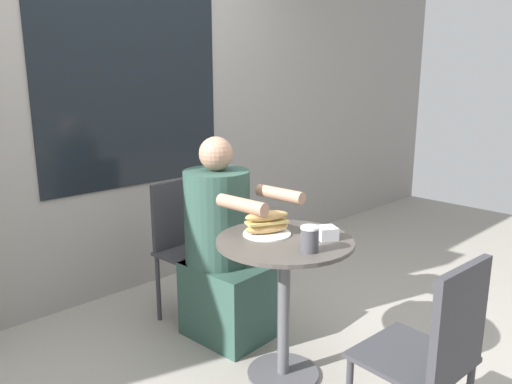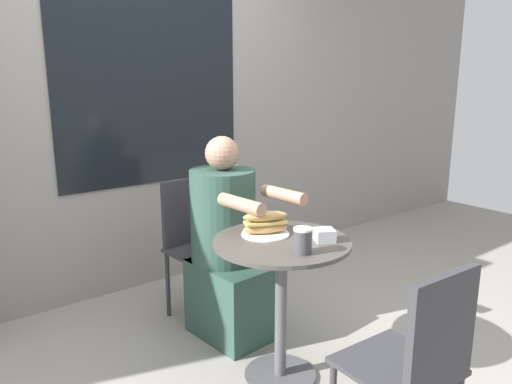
{
  "view_description": "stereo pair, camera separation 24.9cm",
  "coord_description": "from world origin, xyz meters",
  "views": [
    {
      "loc": [
        -1.69,
        -1.54,
        1.51
      ],
      "look_at": [
        0.0,
        0.2,
        0.94
      ],
      "focal_mm": 35.0,
      "sensor_mm": 36.0,
      "label": 1
    },
    {
      "loc": [
        -1.5,
        -1.71,
        1.51
      ],
      "look_at": [
        0.0,
        0.2,
        0.94
      ],
      "focal_mm": 35.0,
      "sensor_mm": 36.0,
      "label": 2
    }
  ],
  "objects": [
    {
      "name": "ground_plane",
      "position": [
        0.0,
        0.0,
        0.0
      ],
      "size": [
        8.0,
        8.0,
        0.0
      ],
      "primitive_type": "plane",
      "color": "gray"
    },
    {
      "name": "storefront_wall",
      "position": [
        0.0,
        1.53,
        1.4
      ],
      "size": [
        8.0,
        0.09,
        2.8
      ],
      "color": "gray",
      "rests_on": "ground_plane"
    },
    {
      "name": "cafe_table",
      "position": [
        0.0,
        0.0,
        0.54
      ],
      "size": [
        0.67,
        0.67,
        0.74
      ],
      "color": "#47423D",
      "rests_on": "ground_plane"
    },
    {
      "name": "diner_chair",
      "position": [
        0.04,
        0.88,
        0.52
      ],
      "size": [
        0.41,
        0.41,
        0.87
      ],
      "rotation": [
        0.0,
        0.0,
        3.21
      ],
      "color": "#333338",
      "rests_on": "ground_plane"
    },
    {
      "name": "seated_diner",
      "position": [
        0.05,
        0.53,
        0.51
      ],
      "size": [
        0.41,
        0.69,
        1.18
      ],
      "rotation": [
        0.0,
        0.0,
        3.21
      ],
      "color": "#2D4C42",
      "rests_on": "ground_plane"
    },
    {
      "name": "empty_chair_across",
      "position": [
        -0.05,
        -0.81,
        0.52
      ],
      "size": [
        0.4,
        0.4,
        0.87
      ],
      "rotation": [
        0.0,
        0.0,
        -0.05
      ],
      "color": "#333338",
      "rests_on": "ground_plane"
    },
    {
      "name": "sandwich_on_plate",
      "position": [
        -0.01,
        0.11,
        0.79
      ],
      "size": [
        0.24,
        0.24,
        0.12
      ],
      "rotation": [
        0.0,
        0.0,
        -0.41
      ],
      "color": "white",
      "rests_on": "cafe_table"
    },
    {
      "name": "drink_cup",
      "position": [
        -0.04,
        -0.19,
        0.79
      ],
      "size": [
        0.08,
        0.08,
        0.12
      ],
      "color": "#424247",
      "rests_on": "cafe_table"
    },
    {
      "name": "napkin_box",
      "position": [
        0.15,
        -0.14,
        0.77
      ],
      "size": [
        0.12,
        0.12,
        0.06
      ],
      "rotation": [
        0.0,
        0.0,
        -0.5
      ],
      "color": "silver",
      "rests_on": "cafe_table"
    }
  ]
}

